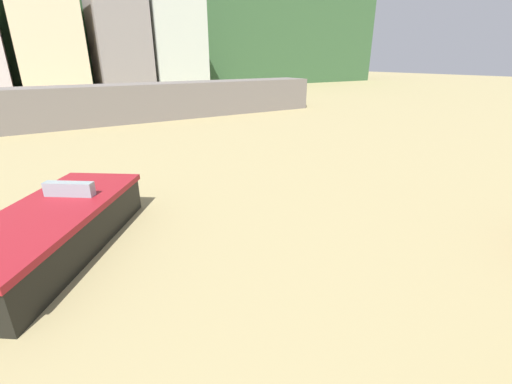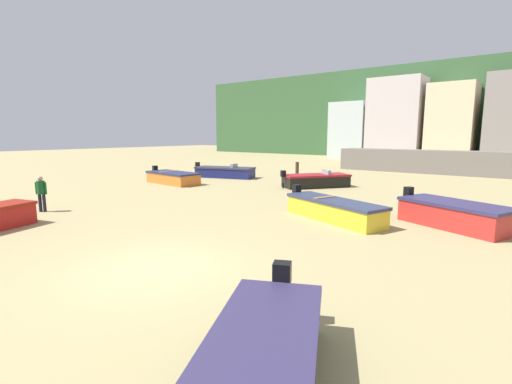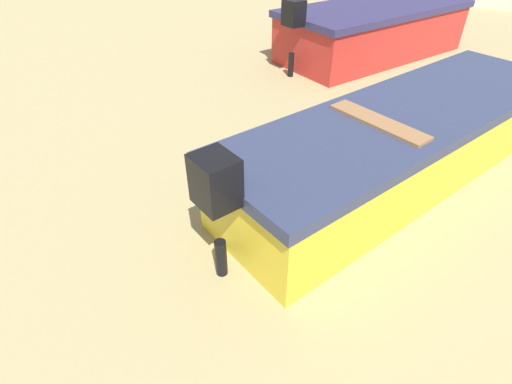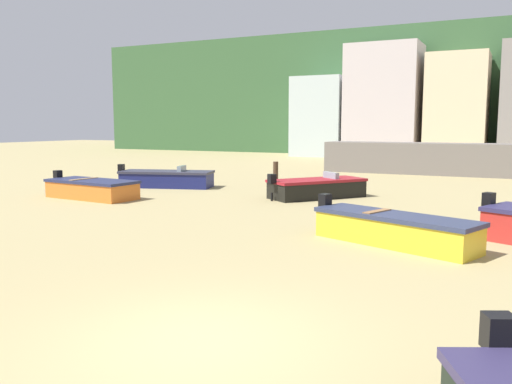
% 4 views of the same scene
% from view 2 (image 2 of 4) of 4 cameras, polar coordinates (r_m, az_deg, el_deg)
% --- Properties ---
extents(ground_plane, '(160.00, 160.00, 0.00)m').
position_cam_2_polar(ground_plane, '(10.01, -15.33, -11.46)').
color(ground_plane, tan).
extents(headland_hill, '(90.00, 32.00, 13.37)m').
position_cam_2_polar(headland_hill, '(72.09, 31.77, 10.23)').
color(headland_hill, '#355A34').
rests_on(headland_hill, ground).
extents(harbor_pier, '(21.29, 2.40, 2.05)m').
position_cam_2_polar(harbor_pier, '(36.03, 29.54, 3.96)').
color(harbor_pier, slate).
rests_on(harbor_pier, ground).
extents(townhouse_centre_left, '(5.26, 5.93, 8.08)m').
position_cam_2_polar(townhouse_centre_left, '(56.97, 14.84, 9.27)').
color(townhouse_centre_left, silver).
rests_on(townhouse_centre_left, ground).
extents(townhouse_centre, '(6.91, 5.15, 10.96)m').
position_cam_2_polar(townhouse_centre, '(54.50, 21.03, 10.52)').
color(townhouse_centre, beige).
rests_on(townhouse_centre, ground).
extents(townhouse_centre_right, '(5.30, 5.83, 9.71)m').
position_cam_2_polar(townhouse_centre_right, '(53.28, 28.21, 9.44)').
color(townhouse_centre_right, beige).
rests_on(townhouse_centre_right, ground).
extents(townhouse_right, '(4.81, 5.36, 10.45)m').
position_cam_2_polar(townhouse_right, '(52.40, 34.80, 9.34)').
color(townhouse_right, gray).
rests_on(townhouse_right, ground).
extents(boat_yellow_0, '(4.84, 2.87, 1.16)m').
position_cam_2_polar(boat_yellow_0, '(15.13, 11.98, -2.69)').
color(boat_yellow_0, gold).
rests_on(boat_yellow_0, ground).
extents(boat_black_2, '(3.96, 4.50, 1.16)m').
position_cam_2_polar(boat_black_2, '(24.44, 9.31, 1.78)').
color(boat_black_2, black).
rests_on(boat_black_2, ground).
extents(boat_black_3, '(3.08, 4.37, 1.16)m').
position_cam_2_polar(boat_black_3, '(5.12, 0.27, -27.02)').
color(boat_black_3, black).
rests_on(boat_black_3, ground).
extents(boat_navy_5, '(5.11, 2.95, 1.17)m').
position_cam_2_polar(boat_navy_5, '(29.60, -4.88, 3.11)').
color(boat_navy_5, navy).
rests_on(boat_navy_5, ground).
extents(boat_orange_6, '(4.61, 2.16, 1.14)m').
position_cam_2_polar(boat_orange_6, '(26.51, -12.87, 2.20)').
color(boat_orange_6, orange).
rests_on(boat_orange_6, ground).
extents(boat_red_7, '(4.23, 3.12, 1.27)m').
position_cam_2_polar(boat_red_7, '(15.54, 28.53, -3.10)').
color(boat_red_7, red).
rests_on(boat_red_7, ground).
extents(mooring_post_near_water, '(0.28, 0.28, 1.26)m').
position_cam_2_polar(mooring_post_near_water, '(29.63, 6.44, 3.47)').
color(mooring_post_near_water, '#412E20').
rests_on(mooring_post_near_water, ground).
extents(beach_walker_distant, '(0.50, 0.47, 1.62)m').
position_cam_2_polar(beach_walker_distant, '(18.89, -30.53, 0.16)').
color(beach_walker_distant, black).
rests_on(beach_walker_distant, ground).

